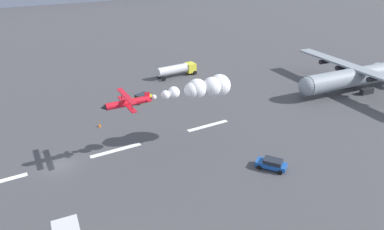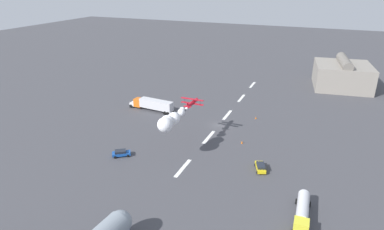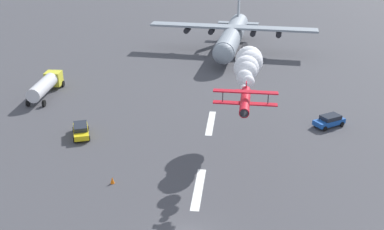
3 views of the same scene
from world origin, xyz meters
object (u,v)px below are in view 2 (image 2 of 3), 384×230
(stunt_biplane_red, at_px, (172,119))
(traffic_cone_near, at_px, (256,118))
(airport_staff_sedan, at_px, (260,167))
(traffic_cone_far, at_px, (242,142))
(fuel_tanker_truck, at_px, (302,212))
(followme_car_yellow, at_px, (121,153))
(semi_truck_orange, at_px, (153,104))

(stunt_biplane_red, bearing_deg, traffic_cone_near, 155.71)
(airport_staff_sedan, distance_m, traffic_cone_far, 12.83)
(fuel_tanker_truck, height_order, airport_staff_sedan, fuel_tanker_truck)
(fuel_tanker_truck, relative_size, followme_car_yellow, 2.24)
(stunt_biplane_red, bearing_deg, followme_car_yellow, -66.11)
(semi_truck_orange, bearing_deg, followme_car_yellow, 14.40)
(traffic_cone_near, bearing_deg, airport_staff_sedan, 14.50)
(semi_truck_orange, xyz_separation_m, traffic_cone_near, (-5.99, 31.74, -1.76))
(semi_truck_orange, relative_size, fuel_tanker_truck, 1.53)
(airport_staff_sedan, bearing_deg, fuel_tanker_truck, 36.87)
(fuel_tanker_truck, height_order, traffic_cone_far, fuel_tanker_truck)
(stunt_biplane_red, distance_m, airport_staff_sedan, 22.33)
(semi_truck_orange, height_order, traffic_cone_far, semi_truck_orange)
(traffic_cone_near, xyz_separation_m, traffic_cone_far, (17.15, 0.25, 0.00))
(stunt_biplane_red, distance_m, followme_car_yellow, 14.81)
(followme_car_yellow, bearing_deg, airport_staff_sedan, 101.74)
(followme_car_yellow, height_order, traffic_cone_near, followme_car_yellow)
(fuel_tanker_truck, bearing_deg, airport_staff_sedan, -143.13)
(semi_truck_orange, bearing_deg, fuel_tanker_truck, 54.24)
(fuel_tanker_truck, relative_size, airport_staff_sedan, 2.08)
(traffic_cone_far, bearing_deg, followme_car_yellow, -54.90)
(traffic_cone_near, bearing_deg, semi_truck_orange, -79.31)
(semi_truck_orange, xyz_separation_m, traffic_cone_far, (11.15, 31.99, -1.76))
(fuel_tanker_truck, xyz_separation_m, traffic_cone_near, (-41.25, -17.22, -1.38))
(airport_staff_sedan, bearing_deg, traffic_cone_far, -147.09)
(semi_truck_orange, xyz_separation_m, airport_staff_sedan, (21.92, 38.95, -1.32))
(followme_car_yellow, relative_size, traffic_cone_near, 5.99)
(stunt_biplane_red, xyz_separation_m, followme_car_yellow, (4.90, -11.07, -8.53))
(stunt_biplane_red, height_order, semi_truck_orange, stunt_biplane_red)
(fuel_tanker_truck, xyz_separation_m, traffic_cone_far, (-24.11, -16.97, -1.38))
(stunt_biplane_red, relative_size, airport_staff_sedan, 4.14)
(stunt_biplane_red, height_order, traffic_cone_far, stunt_biplane_red)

